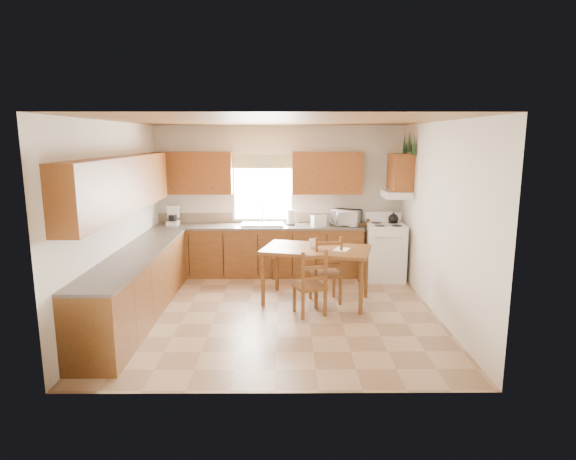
{
  "coord_description": "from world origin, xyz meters",
  "views": [
    {
      "loc": [
        0.11,
        -6.6,
        2.47
      ],
      "look_at": [
        0.15,
        0.3,
        1.15
      ],
      "focal_mm": 30.0,
      "sensor_mm": 36.0,
      "label": 1
    }
  ],
  "objects_px": {
    "dining_table": "(316,275)",
    "chair_near_left": "(325,269)",
    "stove": "(385,252)",
    "chair_near_right": "(310,282)",
    "microwave": "(346,218)",
    "chair_far_left": "(279,253)",
    "chair_far_right": "(364,250)"
  },
  "relations": [
    {
      "from": "stove",
      "to": "microwave",
      "type": "height_order",
      "value": "microwave"
    },
    {
      "from": "stove",
      "to": "dining_table",
      "type": "relative_size",
      "value": 0.62
    },
    {
      "from": "chair_near_left",
      "to": "chair_far_left",
      "type": "xyz_separation_m",
      "value": [
        -0.72,
        1.37,
        -0.08
      ]
    },
    {
      "from": "chair_near_right",
      "to": "chair_far_left",
      "type": "xyz_separation_m",
      "value": [
        -0.46,
        1.89,
        -0.03
      ]
    },
    {
      "from": "stove",
      "to": "chair_near_left",
      "type": "distance_m",
      "value": 1.68
    },
    {
      "from": "chair_near_left",
      "to": "chair_near_right",
      "type": "relative_size",
      "value": 1.09
    },
    {
      "from": "stove",
      "to": "dining_table",
      "type": "bearing_deg",
      "value": -133.36
    },
    {
      "from": "stove",
      "to": "chair_far_left",
      "type": "bearing_deg",
      "value": 179.38
    },
    {
      "from": "dining_table",
      "to": "stove",
      "type": "bearing_deg",
      "value": 57.29
    },
    {
      "from": "stove",
      "to": "chair_near_left",
      "type": "bearing_deg",
      "value": -129.74
    },
    {
      "from": "dining_table",
      "to": "chair_near_right",
      "type": "bearing_deg",
      "value": -87.94
    },
    {
      "from": "stove",
      "to": "chair_far_right",
      "type": "bearing_deg",
      "value": 179.8
    },
    {
      "from": "chair_far_left",
      "to": "chair_far_right",
      "type": "relative_size",
      "value": 0.86
    },
    {
      "from": "chair_near_right",
      "to": "chair_near_left",
      "type": "bearing_deg",
      "value": -136.66
    },
    {
      "from": "dining_table",
      "to": "chair_near_left",
      "type": "height_order",
      "value": "chair_near_left"
    },
    {
      "from": "stove",
      "to": "chair_near_left",
      "type": "relative_size",
      "value": 0.94
    },
    {
      "from": "microwave",
      "to": "chair_far_left",
      "type": "relative_size",
      "value": 0.53
    },
    {
      "from": "dining_table",
      "to": "chair_near_right",
      "type": "relative_size",
      "value": 1.65
    },
    {
      "from": "dining_table",
      "to": "chair_far_right",
      "type": "distance_m",
      "value": 1.54
    },
    {
      "from": "stove",
      "to": "chair_far_right",
      "type": "height_order",
      "value": "chair_far_right"
    },
    {
      "from": "microwave",
      "to": "chair_near_left",
      "type": "relative_size",
      "value": 0.45
    },
    {
      "from": "microwave",
      "to": "chair_far_right",
      "type": "xyz_separation_m",
      "value": [
        0.3,
        -0.27,
        -0.55
      ]
    },
    {
      "from": "dining_table",
      "to": "chair_far_left",
      "type": "relative_size",
      "value": 1.78
    },
    {
      "from": "stove",
      "to": "chair_far_right",
      "type": "xyz_separation_m",
      "value": [
        -0.38,
        0.03,
        0.03
      ]
    },
    {
      "from": "stove",
      "to": "chair_near_right",
      "type": "relative_size",
      "value": 1.02
    },
    {
      "from": "microwave",
      "to": "chair_far_left",
      "type": "bearing_deg",
      "value": -148.74
    },
    {
      "from": "dining_table",
      "to": "chair_near_left",
      "type": "relative_size",
      "value": 1.52
    },
    {
      "from": "dining_table",
      "to": "chair_near_right",
      "type": "distance_m",
      "value": 0.56
    },
    {
      "from": "microwave",
      "to": "dining_table",
      "type": "relative_size",
      "value": 0.3
    },
    {
      "from": "chair_near_right",
      "to": "chair_far_right",
      "type": "bearing_deg",
      "value": -140.83
    },
    {
      "from": "chair_far_right",
      "to": "microwave",
      "type": "bearing_deg",
      "value": 114.9
    },
    {
      "from": "chair_near_left",
      "to": "chair_far_left",
      "type": "relative_size",
      "value": 1.17
    }
  ]
}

